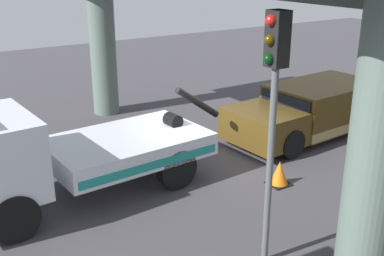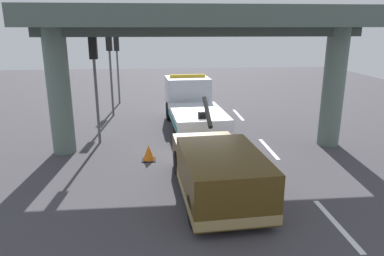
% 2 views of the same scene
% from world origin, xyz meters
% --- Properties ---
extents(ground_plane, '(60.00, 40.00, 0.10)m').
position_xyz_m(ground_plane, '(0.00, 0.00, -0.05)').
color(ground_plane, '#423F44').
extents(lane_stripe_west, '(2.60, 0.16, 0.01)m').
position_xyz_m(lane_stripe_west, '(-6.00, -2.86, 0.00)').
color(lane_stripe_west, silver).
rests_on(lane_stripe_west, ground).
extents(lane_stripe_mid, '(2.60, 0.16, 0.01)m').
position_xyz_m(lane_stripe_mid, '(0.00, -2.86, 0.00)').
color(lane_stripe_mid, silver).
rests_on(lane_stripe_mid, ground).
extents(tow_truck_white, '(7.32, 2.77, 2.46)m').
position_xyz_m(tow_truck_white, '(4.08, 0.05, 1.20)').
color(tow_truck_white, silver).
rests_on(tow_truck_white, ground).
extents(towed_van_green, '(5.33, 2.51, 1.58)m').
position_xyz_m(towed_van_green, '(-4.11, -0.00, 0.78)').
color(towed_van_green, '#4C3814').
rests_on(towed_van_green, ground).
extents(traffic_light_near, '(0.39, 0.32, 4.57)m').
position_xyz_m(traffic_light_near, '(1.52, 4.38, 3.32)').
color(traffic_light_near, '#515456').
rests_on(traffic_light_near, ground).
extents(traffic_cone_orange, '(0.52, 0.52, 0.61)m').
position_xyz_m(traffic_cone_orange, '(-0.89, 2.16, 0.29)').
color(traffic_cone_orange, orange).
rests_on(traffic_cone_orange, ground).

